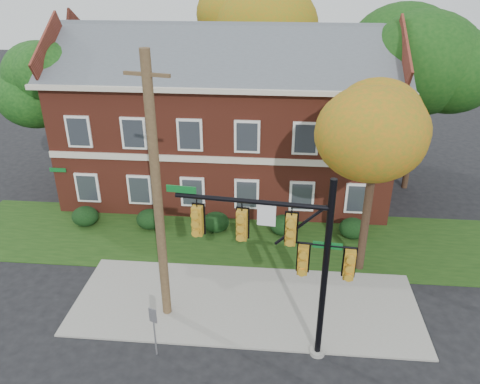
# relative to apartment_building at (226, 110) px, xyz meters

# --- Properties ---
(ground) EXTENTS (120.00, 120.00, 0.00)m
(ground) POSITION_rel_apartment_building_xyz_m (2.00, -11.95, -4.99)
(ground) COLOR black
(ground) RESTS_ON ground
(sidewalk) EXTENTS (14.00, 5.00, 0.08)m
(sidewalk) POSITION_rel_apartment_building_xyz_m (2.00, -10.95, -4.95)
(sidewalk) COLOR gray
(sidewalk) RESTS_ON ground
(grass_strip) EXTENTS (30.00, 6.00, 0.04)m
(grass_strip) POSITION_rel_apartment_building_xyz_m (2.00, -5.95, -4.97)
(grass_strip) COLOR #193811
(grass_strip) RESTS_ON ground
(apartment_building) EXTENTS (18.80, 8.80, 9.74)m
(apartment_building) POSITION_rel_apartment_building_xyz_m (0.00, 0.00, 0.00)
(apartment_building) COLOR maroon
(apartment_building) RESTS_ON ground
(hedge_far_left) EXTENTS (1.40, 1.26, 1.05)m
(hedge_far_left) POSITION_rel_apartment_building_xyz_m (-7.00, -5.25, -4.46)
(hedge_far_left) COLOR black
(hedge_far_left) RESTS_ON ground
(hedge_left) EXTENTS (1.40, 1.26, 1.05)m
(hedge_left) POSITION_rel_apartment_building_xyz_m (-3.50, -5.25, -4.46)
(hedge_left) COLOR black
(hedge_left) RESTS_ON ground
(hedge_center) EXTENTS (1.40, 1.26, 1.05)m
(hedge_center) POSITION_rel_apartment_building_xyz_m (0.00, -5.25, -4.46)
(hedge_center) COLOR black
(hedge_center) RESTS_ON ground
(hedge_right) EXTENTS (1.40, 1.26, 1.05)m
(hedge_right) POSITION_rel_apartment_building_xyz_m (3.50, -5.25, -4.46)
(hedge_right) COLOR black
(hedge_right) RESTS_ON ground
(hedge_far_right) EXTENTS (1.40, 1.26, 1.05)m
(hedge_far_right) POSITION_rel_apartment_building_xyz_m (7.00, -5.25, -4.46)
(hedge_far_right) COLOR black
(hedge_far_right) RESTS_ON ground
(tree_near_right) EXTENTS (4.50, 4.25, 8.58)m
(tree_near_right) POSITION_rel_apartment_building_xyz_m (7.22, -8.09, 1.68)
(tree_near_right) COLOR black
(tree_near_right) RESTS_ON ground
(tree_left_rear) EXTENTS (5.40, 5.10, 8.88)m
(tree_left_rear) POSITION_rel_apartment_building_xyz_m (-9.73, -1.12, 1.69)
(tree_left_rear) COLOR black
(tree_left_rear) RESTS_ON ground
(tree_right_rear) EXTENTS (6.30, 5.95, 10.62)m
(tree_right_rear) POSITION_rel_apartment_building_xyz_m (11.31, 0.86, 3.13)
(tree_right_rear) COLOR black
(tree_right_rear) RESTS_ON ground
(tree_far_rear) EXTENTS (6.84, 6.46, 11.52)m
(tree_far_rear) POSITION_rel_apartment_building_xyz_m (1.34, 7.84, 3.86)
(tree_far_rear) COLOR black
(tree_far_rear) RESTS_ON ground
(traffic_signal) EXTENTS (6.16, 0.86, 6.90)m
(traffic_signal) POSITION_rel_apartment_building_xyz_m (3.54, -13.28, -0.71)
(traffic_signal) COLOR gray
(traffic_signal) RESTS_ON ground
(utility_pole) EXTENTS (1.59, 0.46, 10.29)m
(utility_pole) POSITION_rel_apartment_building_xyz_m (-1.08, -11.76, 0.23)
(utility_pole) COLOR #4B3623
(utility_pole) RESTS_ON ground
(sign_post) EXTENTS (0.29, 0.14, 2.06)m
(sign_post) POSITION_rel_apartment_building_xyz_m (-0.96, -13.95, -3.59)
(sign_post) COLOR slate
(sign_post) RESTS_ON ground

